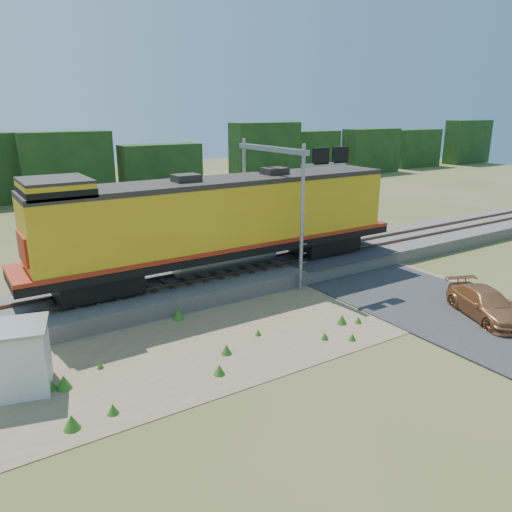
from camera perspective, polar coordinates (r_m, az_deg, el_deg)
ground at (r=22.49m, az=4.38°, el=-7.67°), size 140.00×140.00×0.00m
ballast at (r=27.02m, az=-3.26°, el=-2.52°), size 70.00×5.00×0.80m
rails at (r=26.87m, az=-3.28°, el=-1.55°), size 70.00×1.54×0.16m
dirt_shoulder at (r=21.82m, az=-0.66°, el=-8.37°), size 26.00×8.00×0.03m
road at (r=27.44m, az=15.23°, el=-3.49°), size 7.00×66.00×0.86m
tree_line_north at (r=56.05m, az=-19.89°, el=9.26°), size 130.00×3.00×6.50m
weed_clumps at (r=20.83m, az=-3.62°, el=-9.71°), size 15.00×6.20×0.56m
locomotive at (r=25.95m, az=-4.19°, el=4.07°), size 20.95×3.19×5.40m
shed at (r=18.75m, az=-25.44°, el=-10.47°), size 2.42×2.42×2.35m
signal_gantry at (r=26.93m, az=3.26°, el=8.89°), size 3.00×6.20×7.56m
car at (r=25.02m, az=24.82°, el=-5.04°), size 3.46×4.92×1.32m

